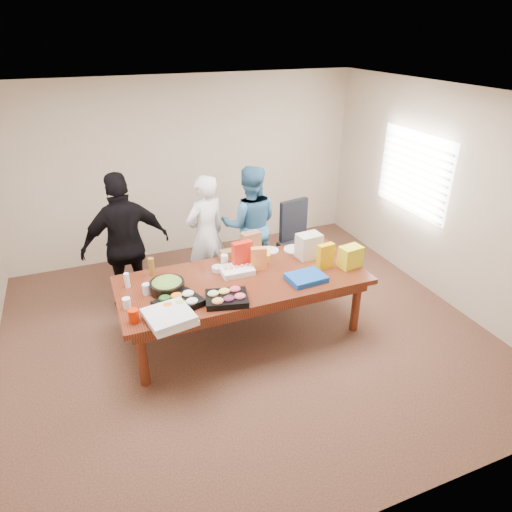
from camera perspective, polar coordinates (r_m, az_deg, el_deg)
name	(u,v)px	position (r m, az deg, el deg)	size (l,w,h in m)	color
floor	(244,332)	(5.52, -1.53, -9.64)	(5.50, 5.00, 0.02)	#47301E
ceiling	(240,96)	(4.46, -1.99, 19.62)	(5.50, 5.00, 0.02)	white
wall_back	(186,168)	(7.09, -8.92, 10.93)	(5.50, 0.04, 2.70)	beige
wall_front	(385,382)	(2.97, 15.97, -15.07)	(5.50, 0.04, 2.70)	beige
wall_right	(445,197)	(6.26, 22.77, 6.93)	(0.04, 5.00, 2.70)	beige
window_panel	(413,173)	(6.61, 19.30, 9.91)	(0.03, 1.40, 1.10)	white
window_blinds	(411,173)	(6.59, 19.03, 9.88)	(0.04, 1.36, 1.00)	beige
conference_table	(244,306)	(5.30, -1.59, -6.30)	(2.80, 1.20, 0.75)	#4C1C0F
office_chair	(299,244)	(6.41, 5.51, 1.54)	(0.55, 0.55, 1.07)	black
person_center	(206,235)	(6.02, -6.34, 2.70)	(0.60, 0.39, 1.63)	silver
person_right	(250,225)	(6.25, -0.75, 3.98)	(0.81, 0.63, 1.67)	teal
person_left	(126,245)	(5.69, -16.12, 1.31)	(1.07, 0.45, 1.83)	black
veggie_tray	(179,303)	(4.65, -9.78, -5.93)	(0.44, 0.35, 0.07)	black
fruit_tray	(227,299)	(4.67, -3.74, -5.40)	(0.43, 0.34, 0.07)	black
sheet_cake	(237,270)	(5.19, -2.45, -1.80)	(0.37, 0.28, 0.06)	white
salad_bowl	(167,287)	(4.91, -11.17, -3.83)	(0.37, 0.37, 0.12)	black
chip_bag_blue	(306,278)	(5.07, 6.38, -2.74)	(0.41, 0.31, 0.06)	#124BAF
chip_bag_red	(242,255)	(5.22, -1.75, 0.10)	(0.23, 0.09, 0.34)	red
chip_bag_yellow	(325,256)	(5.30, 8.79, -0.01)	(0.20, 0.08, 0.30)	#FCB807
chip_bag_orange	(259,259)	(5.20, 0.34, -0.35)	(0.18, 0.08, 0.28)	orange
mayo_jar	(224,260)	(5.34, -4.02, -0.53)	(0.09, 0.09, 0.13)	white
mustard_bottle	(259,255)	(5.38, 0.33, 0.08)	(0.07, 0.07, 0.19)	yellow
dressing_bottle	(152,267)	(5.24, -13.09, -1.33)	(0.07, 0.07, 0.22)	brown
ranch_bottle	(127,280)	(5.08, -16.02, -2.97)	(0.06, 0.06, 0.17)	white
banana_bunch	(259,256)	(5.47, 0.38, -0.02)	(0.27, 0.15, 0.09)	yellow
bread_loaf	(231,254)	(5.52, -3.17, 0.28)	(0.27, 0.12, 0.11)	brown
kraft_bag	(251,244)	(5.54, -0.65, 1.58)	(0.23, 0.13, 0.30)	brown
red_cup	(134,316)	(4.50, -15.23, -7.30)	(0.10, 0.10, 0.13)	red
clear_cup_a	(127,303)	(4.73, -16.05, -5.77)	(0.08, 0.08, 0.11)	white
clear_cup_b	(146,289)	(4.91, -13.71, -4.09)	(0.09, 0.09, 0.12)	silver
pizza_box_lower	(171,319)	(4.46, -10.76, -7.81)	(0.43, 0.43, 0.05)	white
pizza_box_upper	(169,315)	(4.43, -11.00, -7.34)	(0.43, 0.43, 0.05)	silver
plate_a	(294,249)	(5.74, 4.87, 0.85)	(0.27, 0.27, 0.02)	silver
plate_b	(270,250)	(5.70, 1.75, 0.74)	(0.22, 0.22, 0.01)	white
dip_bowl_a	(243,262)	(5.36, -1.69, -0.79)	(0.16, 0.16, 0.06)	beige
dip_bowl_b	(218,269)	(5.25, -4.90, -1.60)	(0.13, 0.13, 0.05)	silver
grocery_bag_white	(309,246)	(5.52, 6.70, 1.29)	(0.28, 0.20, 0.31)	beige
grocery_bag_yellow	(350,257)	(5.39, 11.87, -0.09)	(0.26, 0.18, 0.26)	yellow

